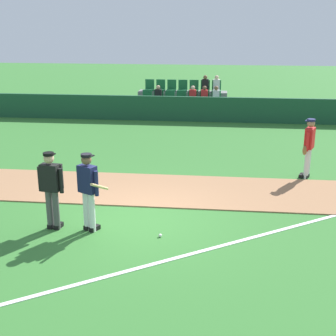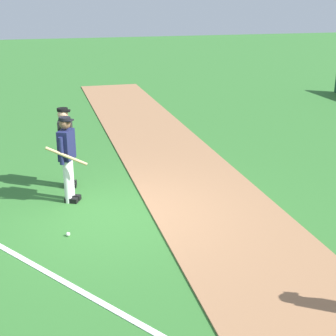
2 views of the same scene
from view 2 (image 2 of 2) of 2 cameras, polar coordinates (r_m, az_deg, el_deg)
ground_plane at (r=9.61m, az=-6.07°, el=-5.41°), size 80.00×80.00×0.00m
infield_dirt_path at (r=10.04m, az=4.92°, el=-4.15°), size 28.00×2.53×0.03m
foul_line_chalk at (r=6.97m, az=-6.25°, el=-15.93°), size 9.89×6.96×0.01m
batter_navy_jersey at (r=10.04m, az=-11.52°, el=1.35°), size 0.64×0.79×1.76m
umpire_home_plate at (r=10.83m, az=-11.68°, el=2.84°), size 0.59×0.34×1.76m
baseball at (r=8.93m, az=-11.44°, el=-7.48°), size 0.07×0.07×0.07m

